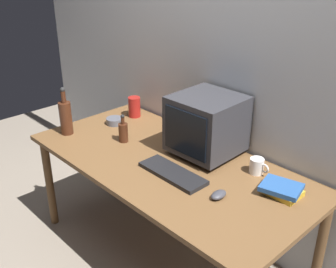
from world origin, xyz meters
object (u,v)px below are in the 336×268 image
Objects in this scene: keyboard at (173,173)px; bottle_short at (123,132)px; book_stack at (281,189)px; mug at (257,166)px; computer_mouse at (219,195)px; cd_spindle at (115,121)px; bottle_tall at (66,117)px; metal_canister at (134,107)px; crt_monitor at (207,125)px.

bottle_short reaches higher than keyboard.
bottle_short is 0.83× the size of book_stack.
computer_mouse is at bearing -87.95° from mug.
mug is 1.00× the size of cd_spindle.
bottle_tall is at bearing -170.64° from keyboard.
mug is at bearing 8.70° from cd_spindle.
cd_spindle is at bearing 74.32° from bottle_tall.
cd_spindle is at bearing 168.70° from computer_mouse.
keyboard is 0.59m from book_stack.
mug is at bearing -1.20° from metal_canister.
book_stack is (0.20, 0.26, 0.01)m from computer_mouse.
mug is (0.36, 0.03, -0.15)m from crt_monitor.
crt_monitor is 2.09× the size of bottle_short.
crt_monitor reaches higher than keyboard.
bottle_short is at bearing 29.41° from bottle_tall.
bottle_short is 1.27× the size of metal_canister.
computer_mouse is (0.32, 0.02, 0.01)m from keyboard.
bottle_tall is 1.43× the size of book_stack.
crt_monitor is 0.60m from book_stack.
keyboard is 2.21× the size of bottle_short.
book_stack is at bearing 16.38° from bottle_tall.
mug is 0.80× the size of metal_canister.
metal_canister is at bearing 81.07° from bottle_tall.
metal_canister is at bearing 93.16° from cd_spindle.
crt_monitor is at bearing 174.56° from book_stack.
computer_mouse is 1.13m from cd_spindle.
metal_canister is (-0.76, 0.05, -0.12)m from crt_monitor.
bottle_short is 0.89m from mug.
keyboard is 0.32m from computer_mouse.
metal_canister is (-0.28, 0.32, 0.00)m from bottle_short.
cd_spindle is 0.80× the size of metal_canister.
crt_monitor is at bearing -4.08° from metal_canister.
bottle_short reaches higher than book_stack.
keyboard is at bearing -6.99° from bottle_short.
bottle_short is at bearing -48.94° from metal_canister.
book_stack is 1.92× the size of cd_spindle.
metal_canister reaches higher than mug.
cd_spindle is (-0.75, -0.14, -0.17)m from crt_monitor.
crt_monitor is 0.56m from bottle_short.
keyboard is at bearing -81.62° from crt_monitor.
cd_spindle is (-1.12, 0.18, 0.00)m from computer_mouse.
book_stack is at bearing -21.72° from mug.
computer_mouse is at bearing -8.99° from cd_spindle.
book_stack is at bearing 3.64° from cd_spindle.
bottle_tall is 0.42m from bottle_short.
bottle_short is at bearing 173.49° from keyboard.
bottle_short is 0.42m from metal_canister.
bottle_tall is 2.76× the size of cd_spindle.
metal_canister is at bearing 175.33° from book_stack.
metal_canister reaches higher than computer_mouse.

